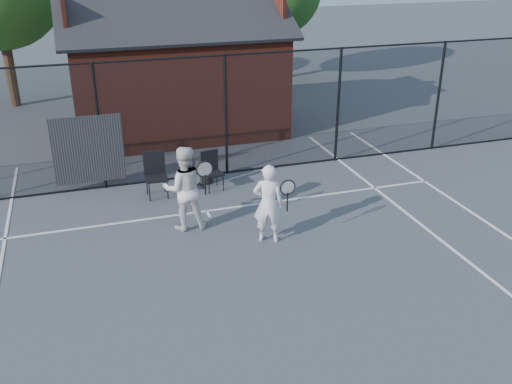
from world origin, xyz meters
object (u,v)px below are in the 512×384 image
object	(u,v)px
clubhouse	(175,78)
waste_bin	(204,170)
player_back	(184,188)
chair_left	(156,176)
player_front	(268,204)
chair_right	(213,172)

from	to	relation	value
clubhouse	waste_bin	distance (m)	4.59
player_back	clubhouse	bearing A→B (deg)	80.76
player_back	chair_left	world-z (taller)	player_back
clubhouse	player_front	xyz separation A→B (m)	(0.35, -7.65, -0.80)
chair_left	waste_bin	xyz separation A→B (m)	(1.21, 0.50, -0.20)
chair_right	player_back	bearing A→B (deg)	-130.19
player_front	waste_bin	distance (m)	3.33
chair_left	chair_right	size ratio (longest dim) A/B	1.13
chair_right	clubhouse	bearing A→B (deg)	78.83
player_back	chair_left	distance (m)	1.79
clubhouse	player_back	world-z (taller)	clubhouse
chair_right	player_front	bearing A→B (deg)	-91.24
player_front	waste_bin	world-z (taller)	player_front
clubhouse	player_front	size ratio (longest dim) A/B	4.06
clubhouse	waste_bin	size ratio (longest dim) A/B	10.45
player_back	chair_right	distance (m)	2.03
chair_left	player_back	bearing A→B (deg)	-79.51
player_front	chair_right	distance (m)	2.81
clubhouse	player_back	xyz separation A→B (m)	(-1.08, -6.62, -0.72)
player_front	waste_bin	size ratio (longest dim) A/B	2.57
player_front	chair_right	size ratio (longest dim) A/B	1.76
waste_bin	chair_left	bearing A→B (deg)	-157.61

